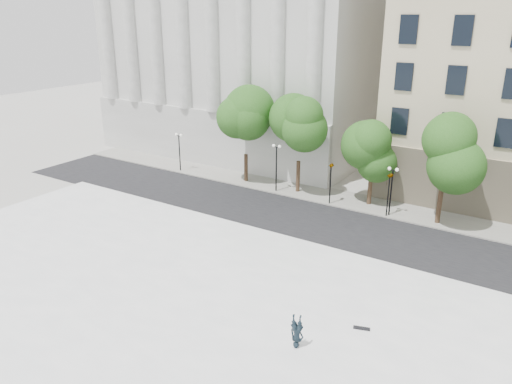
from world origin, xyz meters
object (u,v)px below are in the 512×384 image
(traffic_light_east, at_px, (390,173))
(person_lying, at_px, (297,343))
(skateboard, at_px, (362,328))
(traffic_light_west, at_px, (331,163))

(traffic_light_east, distance_m, person_lying, 19.43)
(skateboard, bearing_deg, traffic_light_west, 102.62)
(person_lying, bearing_deg, skateboard, 42.53)
(traffic_light_east, bearing_deg, person_lying, -83.67)
(traffic_light_east, bearing_deg, traffic_light_west, 180.00)
(person_lying, bearing_deg, traffic_light_west, 97.34)
(traffic_light_west, relative_size, skateboard, 5.06)
(traffic_light_west, bearing_deg, skateboard, -60.07)
(traffic_light_east, height_order, person_lying, traffic_light_east)
(traffic_light_east, bearing_deg, skateboard, -75.28)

